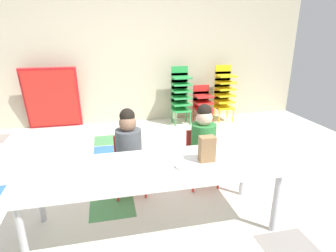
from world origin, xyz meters
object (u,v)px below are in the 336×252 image
Objects in this scene: seated_child_middle_seat at (203,138)px; paper_bag_brown at (207,149)px; seated_child_near_camera at (129,144)px; kid_chair_yellow_stack at (224,90)px; kid_chair_green_stack at (181,92)px; paper_plate_near_edge at (181,168)px; kid_chair_red_stack at (202,101)px; folded_activity_table at (52,99)px; donut_powdered_on_plate at (181,166)px; craft_table at (154,171)px.

paper_bag_brown is (-0.18, -0.58, 0.14)m from seated_child_middle_seat.
kid_chair_yellow_stack is at bearing 47.91° from seated_child_near_camera.
kid_chair_green_stack is 2.97m from paper_plate_near_edge.
kid_chair_yellow_stack is at bearing 0.13° from kid_chair_red_stack.
kid_chair_yellow_stack is 0.96× the size of folded_activity_table.
paper_bag_brown is at bearing -109.02° from kid_chair_red_stack.
donut_powdered_on_plate is at bearing -119.62° from kid_chair_yellow_stack.
paper_bag_brown is (1.70, -2.95, 0.15)m from folded_activity_table.
seated_child_near_camera is at bearing 136.62° from paper_bag_brown.
paper_bag_brown is 0.28m from paper_plate_near_edge.
seated_child_near_camera is 5.10× the size of paper_plate_near_edge.
kid_chair_yellow_stack is (0.42, 0.00, 0.18)m from kid_chair_red_stack.
kid_chair_green_stack is (0.98, 2.77, 0.04)m from craft_table.
seated_child_middle_seat reaches higher than donut_powdered_on_plate.
paper_bag_brown is 1.22× the size of paper_plate_near_edge.
kid_chair_red_stack reaches higher than craft_table.
craft_table is at bearing -67.01° from folded_activity_table.
kid_chair_yellow_stack is at bearing 61.40° from seated_child_middle_seat.
seated_child_near_camera is at bearing 118.63° from donut_powdered_on_plate.
donut_powdered_on_plate is at bearing -61.37° from seated_child_near_camera.
craft_table is 2.29× the size of seated_child_near_camera.
kid_chair_red_stack is (1.57, 2.20, -0.16)m from seated_child_near_camera.
donut_powdered_on_plate is (1.45, -3.04, 0.06)m from folded_activity_table.
paper_plate_near_edge is at bearing 180.00° from donut_powdered_on_plate.
paper_plate_near_edge is 1.85× the size of donut_powdered_on_plate.
seated_child_middle_seat is 0.84× the size of folded_activity_table.
folded_activity_table is at bearing 119.99° from paper_bag_brown.
kid_chair_red_stack is at bearing 54.54° from seated_child_near_camera.
seated_child_middle_seat is at bearing -51.61° from folded_activity_table.
paper_bag_brown is at bearing -60.01° from folded_activity_table.
folded_activity_table is at bearing 128.39° from seated_child_middle_seat.
seated_child_middle_seat is 3.03m from folded_activity_table.
craft_table is 3.32m from kid_chair_yellow_stack.
kid_chair_red_stack is 2.67m from folded_activity_table.
seated_child_near_camera is 0.85m from paper_bag_brown.
folded_activity_table is at bearing 114.72° from seated_child_near_camera.
seated_child_middle_seat is at bearing 42.29° from craft_table.
kid_chair_green_stack is at bearing 179.87° from kid_chair_red_stack.
kid_chair_yellow_stack is 4.73× the size of paper_bag_brown.
kid_chair_red_stack is at bearing 67.15° from donut_powdered_on_plate.
kid_chair_green_stack reaches higher than craft_table.
donut_powdered_on_plate is at bearing -122.86° from seated_child_middle_seat.
kid_chair_red_stack reaches higher than paper_plate_near_edge.
folded_activity_table reaches higher than craft_table.
paper_plate_near_edge is (-0.25, -0.08, -0.11)m from paper_bag_brown.
seated_child_middle_seat is at bearing -118.60° from kid_chair_yellow_stack.
kid_chair_yellow_stack is at bearing 56.59° from craft_table.
kid_chair_red_stack is (0.42, -0.00, -0.18)m from kid_chair_green_stack.
kid_chair_green_stack reaches higher than paper_bag_brown.
craft_table is at bearing -109.54° from kid_chair_green_stack.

